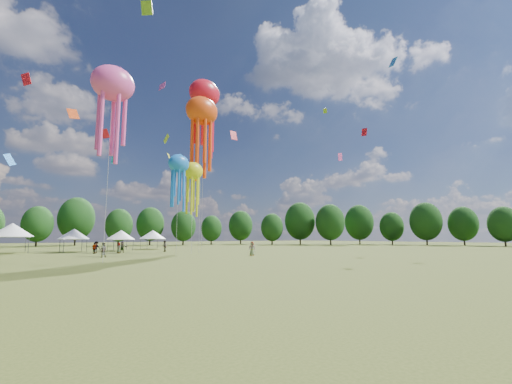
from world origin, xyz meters
TOP-DOWN VIEW (x-y plane):
  - ground at (0.00, 0.00)m, footprint 300.00×300.00m
  - spectator_near at (-4.53, 36.52)m, footprint 1.00×0.88m
  - spectators_far at (0.71, 43.87)m, footprint 29.75×20.88m
  - festival_tents at (-5.23, 55.41)m, footprint 33.88×12.40m
  - show_kites at (4.07, 39.91)m, footprint 39.39×19.50m
  - small_kites at (0.92, 42.71)m, footprint 65.62×57.27m
  - treeline at (-3.87, 62.51)m, footprint 201.57×95.24m

SIDE VIEW (x-z plane):
  - ground at x=0.00m, z-range 0.00..0.00m
  - spectators_far at x=0.71m, z-range -0.10..1.81m
  - spectator_near at x=-4.53m, z-range 0.00..1.72m
  - festival_tents at x=-5.23m, z-range 0.85..5.27m
  - treeline at x=-3.87m, z-range -0.17..13.26m
  - show_kites at x=4.07m, z-range 5.43..35.35m
  - small_kites at x=0.92m, z-range 7.03..53.38m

